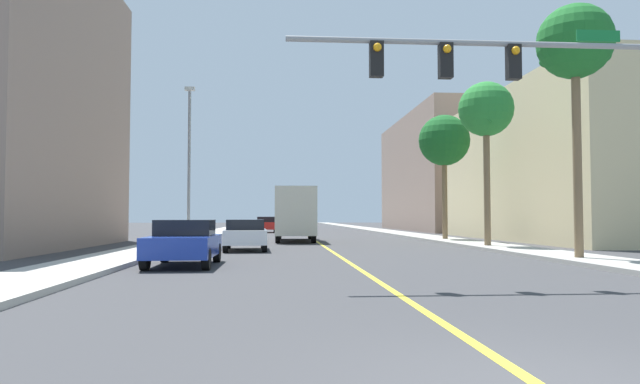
{
  "coord_description": "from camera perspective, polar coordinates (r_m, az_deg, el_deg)",
  "views": [
    {
      "loc": [
        -2.39,
        -4.72,
        1.55
      ],
      "look_at": [
        -0.71,
        17.64,
        2.53
      ],
      "focal_mm": 31.43,
      "sensor_mm": 36.0,
      "label": 1
    }
  ],
  "objects": [
    {
      "name": "ground",
      "position": [
        46.8,
        -1.37,
        -4.41
      ],
      "size": [
        192.0,
        192.0,
        0.0
      ],
      "primitive_type": "plane",
      "color": "#38383A"
    },
    {
      "name": "sidewalk_left",
      "position": [
        47.09,
        -11.38,
        -4.26
      ],
      "size": [
        2.53,
        168.0,
        0.15
      ],
      "primitive_type": "cube",
      "color": "#B2ADA3",
      "rests_on": "ground"
    },
    {
      "name": "sidewalk_right",
      "position": [
        47.92,
        8.46,
        -4.25
      ],
      "size": [
        2.53,
        168.0,
        0.15
      ],
      "primitive_type": "cube",
      "color": "#9E9B93",
      "rests_on": "ground"
    },
    {
      "name": "lane_marking_center",
      "position": [
        46.8,
        -1.37,
        -4.4
      ],
      "size": [
        0.16,
        144.0,
        0.01
      ],
      "primitive_type": "cube",
      "color": "yellow",
      "rests_on": "ground"
    },
    {
      "name": "building_right_near",
      "position": [
        41.48,
        25.92,
        2.35
      ],
      "size": [
        13.18,
        22.37,
        9.77
      ],
      "primitive_type": "cube",
      "color": "beige",
      "rests_on": "ground"
    },
    {
      "name": "building_right_far",
      "position": [
        66.62,
        14.01,
        1.8
      ],
      "size": [
        13.28,
        26.16,
        12.94
      ],
      "primitive_type": "cube",
      "color": "gray",
      "rests_on": "ground"
    },
    {
      "name": "traffic_signal_mast",
      "position": [
        14.75,
        21.85,
        9.74
      ],
      "size": [
        9.64,
        0.36,
        5.95
      ],
      "color": "gray",
      "rests_on": "sidewalk_right"
    },
    {
      "name": "street_lamp",
      "position": [
        32.52,
        -13.18,
        3.57
      ],
      "size": [
        0.56,
        0.28,
        8.76
      ],
      "color": "gray",
      "rests_on": "sidewalk_left"
    },
    {
      "name": "palm_near",
      "position": [
        22.01,
        24.52,
        13.42
      ],
      "size": [
        2.59,
        2.59,
        8.79
      ],
      "color": "brown",
      "rests_on": "sidewalk_right"
    },
    {
      "name": "palm_mid",
      "position": [
        28.91,
        16.55,
        7.87
      ],
      "size": [
        2.68,
        2.68,
        8.01
      ],
      "color": "brown",
      "rests_on": "sidewalk_right"
    },
    {
      "name": "palm_far",
      "position": [
        36.5,
        12.53,
        5.05
      ],
      "size": [
        3.22,
        3.22,
        7.85
      ],
      "color": "brown",
      "rests_on": "sidewalk_right"
    },
    {
      "name": "car_white",
      "position": [
        25.81,
        -7.59,
        -4.27
      ],
      "size": [
        2.05,
        4.15,
        1.41
      ],
      "rotation": [
        0.0,
        0.0,
        0.04
      ],
      "color": "white",
      "rests_on": "ground"
    },
    {
      "name": "car_red",
      "position": [
        54.56,
        -5.5,
        -3.32
      ],
      "size": [
        1.95,
        3.99,
        1.53
      ],
      "rotation": [
        0.0,
        0.0,
        -0.01
      ],
      "color": "red",
      "rests_on": "ground"
    },
    {
      "name": "car_blue",
      "position": [
        18.14,
        -13.65,
        -5.0
      ],
      "size": [
        1.96,
        3.97,
        1.44
      ],
      "rotation": [
        0.0,
        0.0,
        3.14
      ],
      "color": "#1E389E",
      "rests_on": "ground"
    },
    {
      "name": "delivery_truck",
      "position": [
        35.02,
        -2.52,
        -2.21
      ],
      "size": [
        2.55,
        7.94,
        3.28
      ],
      "rotation": [
        0.0,
        0.0,
        -0.02
      ],
      "color": "silver",
      "rests_on": "ground"
    }
  ]
}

